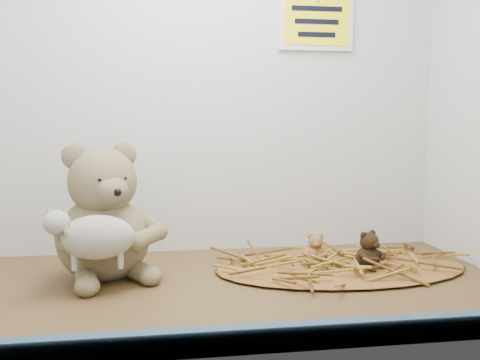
{
  "coord_description": "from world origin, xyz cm",
  "views": [
    {
      "loc": [
        -8.06,
        -97.94,
        31.49
      ],
      "look_at": [
        7.42,
        2.91,
        20.1
      ],
      "focal_mm": 40.0,
      "sensor_mm": 36.0,
      "label": 1
    }
  ],
  "objects": [
    {
      "name": "alcove_shell",
      "position": [
        0.0,
        9.0,
        45.0
      ],
      "size": [
        120.4,
        60.2,
        90.4
      ],
      "color": "#422A17",
      "rests_on": "ground"
    },
    {
      "name": "front_rail",
      "position": [
        0.0,
        -28.8,
        1.8
      ],
      "size": [
        119.28,
        2.2,
        3.6
      ],
      "primitive_type": "cube",
      "color": "#324960",
      "rests_on": "shelf_floor"
    },
    {
      "name": "straw_bed",
      "position": [
        30.07,
        8.47,
        0.52
      ],
      "size": [
        54.1,
        31.41,
        1.05
      ],
      "primitive_type": "ellipsoid",
      "color": "brown",
      "rests_on": "shelf_floor"
    },
    {
      "name": "main_teddy",
      "position": [
        -19.22,
        9.68,
        13.62
      ],
      "size": [
        29.4,
        30.03,
        27.23
      ],
      "primitive_type": null,
      "rotation": [
        0.0,
        0.0,
        0.41
      ],
      "color": "#746747",
      "rests_on": "shelf_floor"
    },
    {
      "name": "toy_lamb",
      "position": [
        -19.22,
        -0.08,
        10.44
      ],
      "size": [
        17.56,
        10.72,
        11.35
      ],
      "primitive_type": null,
      "color": "#B1AF9F",
      "rests_on": "main_teddy"
    },
    {
      "name": "mini_teddy_tan",
      "position": [
        25.29,
        11.43,
        4.24
      ],
      "size": [
        6.08,
        6.31,
        6.38
      ],
      "primitive_type": null,
      "rotation": [
        0.0,
        0.0,
        -0.19
      ],
      "color": "#985F32",
      "rests_on": "straw_bed"
    },
    {
      "name": "mini_teddy_brown",
      "position": [
        34.85,
        5.51,
        5.01
      ],
      "size": [
        8.93,
        9.06,
        7.93
      ],
      "primitive_type": null,
      "rotation": [
        0.0,
        0.0,
        0.53
      ],
      "color": "black",
      "rests_on": "straw_bed"
    },
    {
      "name": "wall_sign",
      "position": [
        30.0,
        29.4,
        55.0
      ],
      "size": [
        16.0,
        1.2,
        11.0
      ],
      "primitive_type": "cube",
      "color": "#FFF50D",
      "rests_on": "back_wall"
    }
  ]
}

